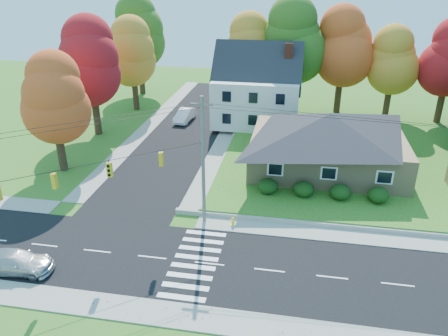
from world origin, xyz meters
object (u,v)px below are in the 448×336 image
Objects in this scene: ranch_house at (328,140)px; white_car at (185,115)px; silver_sedan at (16,262)px; fire_hydrant at (233,222)px.

ranch_house reaches higher than white_car.
ranch_house is 3.02× the size of silver_sedan.
silver_sedan reaches higher than fire_hydrant.
silver_sedan is (-20.17, -18.92, -2.54)m from ranch_house.
white_car is 25.34m from fire_hydrant.
white_car is at bearing 113.12° from fire_hydrant.
silver_sedan is 1.04× the size of white_car.
fire_hydrant is (12.96, 7.85, -0.37)m from silver_sedan.
silver_sedan is 15.16m from fire_hydrant.
white_car is at bearing 144.52° from ranch_house.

